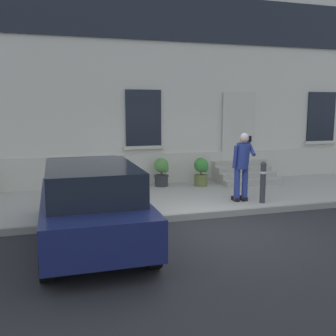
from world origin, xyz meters
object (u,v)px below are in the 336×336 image
Objects in this scene: hatchback_car_navy at (91,203)px; bollard_near_person at (263,181)px; planter_cream at (73,175)px; person_on_phone at (242,162)px; planter_charcoal at (162,171)px; planter_olive at (201,171)px.

bollard_near_person is at bearing 17.76° from hatchback_car_navy.
hatchback_car_navy is 4.73× the size of planter_cream.
bollard_near_person is (4.34, 1.39, -0.08)m from hatchback_car_navy.
person_on_phone is 2.03× the size of planter_charcoal.
bollard_near_person is 0.60× the size of person_on_phone.
planter_cream and planter_charcoal have the same top height.
bollard_near_person is at bearing -32.06° from planter_cream.
planter_cream is 2.61m from planter_charcoal.
planter_olive is at bearing 105.40° from bollard_near_person.
planter_olive is at bearing -5.07° from planter_cream.
hatchback_car_navy reaches higher than planter_cream.
hatchback_car_navy is at bearing -162.24° from bollard_near_person.
planter_cream is at bearing 174.93° from planter_olive.
planter_charcoal is (2.50, 4.14, -0.18)m from hatchback_car_navy.
bollard_near_person is 0.68m from person_on_phone.
planter_charcoal is at bearing 123.95° from bollard_near_person.
planter_olive is (3.78, -0.33, 0.00)m from planter_cream.
planter_charcoal is at bearing 58.91° from hatchback_car_navy.
person_on_phone is 2.03× the size of planter_cream.
person_on_phone is 2.03× the size of planter_olive.
person_on_phone reaches higher than hatchback_car_navy.
planter_cream is at bearing 91.51° from hatchback_car_navy.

